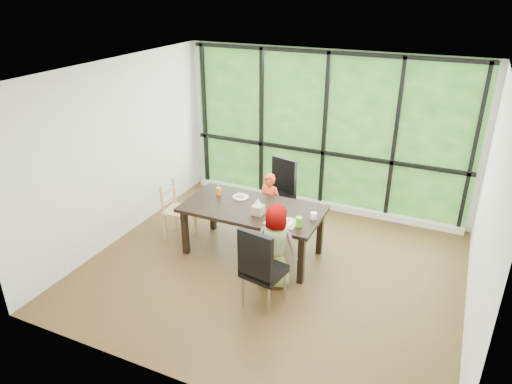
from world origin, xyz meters
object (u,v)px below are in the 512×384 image
chair_interior_leather (264,265)px  chair_window_leather (277,193)px  plate_far (241,197)px  child_toddler (269,205)px  green_cup (299,222)px  tissue_box (258,210)px  dining_table (253,231)px  plate_near (284,222)px  chair_end_beech (179,210)px  orange_cup (219,191)px  child_older (275,246)px  white_mug (314,216)px

chair_interior_leather → chair_window_leather: bearing=-62.5°
plate_far → child_toddler: bearing=52.0°
green_cup → tissue_box: green_cup is taller
dining_table → plate_near: plate_near is taller
chair_end_beech → plate_far: bearing=-78.9°
chair_window_leather → orange_cup: bearing=-110.0°
chair_window_leather → child_older: bearing=-52.9°
child_older → chair_interior_leather: bearing=90.1°
chair_window_leather → chair_interior_leather: bearing=-56.4°
plate_far → green_cup: 1.19m
dining_table → child_older: (0.59, -0.57, 0.20)m
chair_interior_leather → tissue_box: 0.99m
orange_cup → tissue_box: 0.86m
plate_near → child_older: bearing=-86.8°
chair_end_beech → orange_cup: 0.72m
chair_window_leather → chair_interior_leather: (0.66, -2.00, 0.00)m
dining_table → chair_window_leather: size_ratio=1.83×
green_cup → white_mug: bearing=69.0°
tissue_box → child_older: bearing=-43.8°
plate_far → orange_cup: orange_cup is taller
white_mug → dining_table: bearing=-178.0°
chair_window_leather → child_toddler: 0.41m
plate_far → chair_window_leather: bearing=72.0°
plate_far → tissue_box: size_ratio=1.57×
child_toddler → plate_near: size_ratio=3.97×
chair_interior_leather → green_cup: bearing=-93.7°
dining_table → chair_window_leather: chair_window_leather is taller
chair_interior_leather → tissue_box: (-0.46, 0.83, 0.27)m
child_older → white_mug: (0.31, 0.60, 0.22)m
child_older → child_toddler: bearing=-67.4°
white_mug → green_cup: bearing=-111.0°
child_older → plate_near: size_ratio=4.46×
dining_table → chair_end_beech: (-1.24, -0.02, 0.08)m
chair_window_leather → plate_far: size_ratio=4.63×
plate_near → dining_table: bearing=157.3°
chair_window_leather → white_mug: chair_window_leather is taller
child_toddler → orange_cup: (-0.64, -0.43, 0.29)m
plate_far → white_mug: 1.21m
chair_end_beech → white_mug: size_ratio=9.94×
dining_table → tissue_box: (0.15, -0.16, 0.44)m
chair_interior_leather → plate_near: bearing=-77.1°
chair_window_leather → orange_cup: 1.06m
white_mug → chair_end_beech: bearing=-178.6°
chair_window_leather → dining_table: bearing=-72.1°
plate_near → white_mug: (0.33, 0.27, 0.04)m
chair_end_beech → plate_near: size_ratio=3.49×
plate_far → tissue_box: tissue_box is taller
child_older → plate_far: child_older is taller
child_toddler → orange_cup: size_ratio=9.12×
chair_interior_leather → orange_cup: (-1.25, 1.17, 0.27)m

